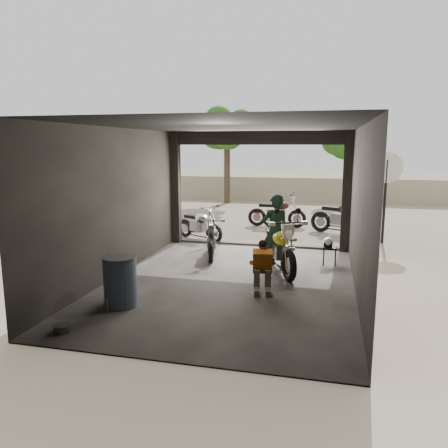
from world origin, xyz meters
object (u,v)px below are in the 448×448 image
at_px(stool, 330,250).
at_px(oil_drum, 120,282).
at_px(mechanic, 262,268).
at_px(main_bike, 279,245).
at_px(outside_bike_a, 199,222).
at_px(sign_post, 386,182).
at_px(outside_bike_b, 277,210).
at_px(helmet, 328,242).
at_px(rider, 275,232).
at_px(outside_bike_c, 343,215).
at_px(left_bike, 211,237).

relative_size(stool, oil_drum, 0.50).
bearing_deg(mechanic, main_bike, 74.37).
distance_m(outside_bike_a, oil_drum, 5.63).
relative_size(outside_bike_a, stool, 3.55).
xyz_separation_m(outside_bike_a, sign_post, (5.32, 0.85, 1.26)).
xyz_separation_m(main_bike, outside_bike_b, (-0.71, 5.55, -0.04)).
relative_size(main_bike, oil_drum, 2.11).
xyz_separation_m(main_bike, helmet, (1.06, 0.87, -0.07)).
height_order(stool, sign_post, sign_post).
relative_size(rider, helmet, 6.86).
height_order(rider, sign_post, sign_post).
xyz_separation_m(outside_bike_b, rider, (0.59, -5.31, 0.27)).
xyz_separation_m(outside_bike_b, stool, (1.82, -4.70, -0.22)).
bearing_deg(helmet, sign_post, 84.47).
height_order(outside_bike_c, sign_post, sign_post).
bearing_deg(sign_post, outside_bike_c, 148.03).
bearing_deg(left_bike, outside_bike_c, 33.56).
bearing_deg(rider, main_bike, 87.55).
height_order(mechanic, sign_post, sign_post).
distance_m(mechanic, stool, 2.65).
bearing_deg(main_bike, left_bike, 127.75).
bearing_deg(helmet, rider, -128.40).
bearing_deg(outside_bike_b, oil_drum, 168.98).
relative_size(main_bike, outside_bike_a, 1.19).
bearing_deg(stool, sign_post, 62.21).
distance_m(main_bike, mechanic, 1.49).
bearing_deg(outside_bike_b, mechanic, -174.51).
bearing_deg(oil_drum, main_bike, 48.40).
distance_m(mechanic, sign_post, 5.99).
distance_m(outside_bike_b, mechanic, 7.04).
bearing_deg(outside_bike_c, sign_post, -107.70).
xyz_separation_m(left_bike, outside_bike_c, (3.34, 3.67, 0.13)).
distance_m(helmet, oil_drum, 5.09).
relative_size(mechanic, oil_drum, 1.09).
height_order(outside_bike_b, outside_bike_c, outside_bike_c).
relative_size(rider, stool, 3.87).
bearing_deg(helmet, stool, -2.22).
bearing_deg(stool, helmet, 154.58).
height_order(main_bike, mechanic, main_bike).
distance_m(outside_bike_b, sign_post, 3.99).
bearing_deg(mechanic, oil_drum, -160.44).
height_order(outside_bike_a, sign_post, sign_post).
bearing_deg(oil_drum, outside_bike_b, 78.05).
bearing_deg(left_bike, outside_bike_a, 101.38).
height_order(main_bike, outside_bike_b, main_bike).
xyz_separation_m(rider, oil_drum, (-2.35, -3.02, -0.42)).
distance_m(left_bike, helmet, 2.90).
bearing_deg(oil_drum, sign_post, 51.88).
relative_size(outside_bike_b, outside_bike_c, 0.92).
height_order(rider, mechanic, rider).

